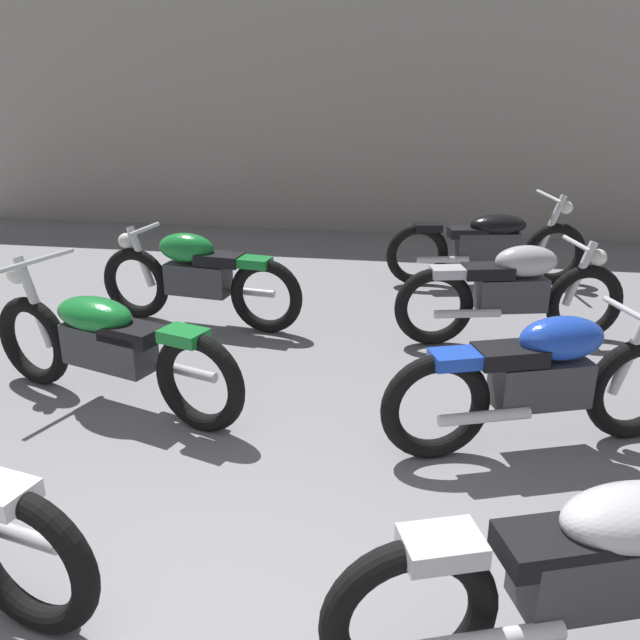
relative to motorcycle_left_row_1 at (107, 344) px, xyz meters
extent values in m
cube|color=#9E998E|center=(1.38, 5.74, 1.35)|extent=(12.75, 0.24, 3.60)
torus|color=black|center=(0.60, -1.92, -0.12)|extent=(0.68, 0.25, 0.67)
cylinder|color=silver|center=(0.38, -1.74, -0.14)|extent=(0.55, 0.18, 0.07)
torus|color=black|center=(-0.70, 0.22, -0.12)|extent=(0.67, 0.31, 0.67)
torus|color=black|center=(0.73, -0.24, -0.12)|extent=(0.67, 0.31, 0.67)
cylinder|color=silver|center=(-0.63, 0.20, 0.19)|extent=(0.28, 0.15, 0.66)
cube|color=#38383D|center=(0.01, -0.01, -0.02)|extent=(0.70, 0.43, 0.28)
ellipsoid|color=#197F33|center=(-0.08, 0.02, 0.20)|extent=(0.67, 0.49, 0.22)
cube|color=black|center=(0.22, -0.07, 0.12)|extent=(0.45, 0.35, 0.10)
cube|color=#197F33|center=(0.63, -0.20, 0.18)|extent=(0.33, 0.28, 0.08)
cylinder|color=silver|center=(-0.57, 0.18, 0.50)|extent=(0.24, 0.66, 0.04)
sphere|color=white|center=(-0.76, 0.24, 0.38)|extent=(0.14, 0.14, 0.14)
cylinder|color=silver|center=(0.53, -0.04, -0.14)|extent=(0.54, 0.24, 0.07)
torus|color=black|center=(-0.56, 1.69, -0.12)|extent=(0.68, 0.20, 0.67)
torus|color=black|center=(0.72, 1.51, -0.12)|extent=(0.68, 0.20, 0.67)
cylinder|color=silver|center=(-0.48, 1.67, 0.14)|extent=(0.25, 0.10, 0.56)
cube|color=#38383D|center=(0.08, 1.60, -0.02)|extent=(0.60, 0.31, 0.28)
ellipsoid|color=#197F33|center=(-0.02, 1.61, 0.26)|extent=(0.55, 0.35, 0.26)
cube|color=black|center=(0.30, 1.57, 0.18)|extent=(0.43, 0.29, 0.10)
cube|color=#197F33|center=(0.63, 1.52, 0.18)|extent=(0.30, 0.24, 0.08)
cylinder|color=silver|center=(-0.43, 1.67, 0.40)|extent=(0.10, 0.48, 0.04)
sphere|color=white|center=(-0.62, 1.69, 0.28)|extent=(0.14, 0.14, 0.14)
cylinder|color=silver|center=(0.49, 1.67, -0.14)|extent=(0.55, 0.14, 0.07)
torus|color=black|center=(2.12, -1.96, -0.12)|extent=(0.67, 0.33, 0.67)
cube|color=#38383D|center=(2.82, -1.70, -0.02)|extent=(0.70, 0.45, 0.28)
ellipsoid|color=#B7B7BC|center=(2.91, -1.67, 0.20)|extent=(0.67, 0.51, 0.22)
cube|color=black|center=(2.61, -1.77, 0.12)|extent=(0.46, 0.36, 0.10)
cube|color=#B7B7BC|center=(2.21, -1.92, 0.18)|extent=(0.33, 0.28, 0.08)
cylinder|color=silver|center=(2.40, -1.99, -0.14)|extent=(0.54, 0.25, 0.07)
torus|color=black|center=(3.42, 0.13, -0.12)|extent=(0.67, 0.33, 0.67)
torus|color=black|center=(2.20, -0.32, -0.12)|extent=(0.67, 0.33, 0.67)
cylinder|color=silver|center=(3.35, 0.10, 0.14)|extent=(0.25, 0.15, 0.56)
cube|color=#38383D|center=(2.81, -0.10, -0.02)|extent=(0.62, 0.42, 0.28)
ellipsoid|color=blue|center=(2.90, -0.06, 0.26)|extent=(0.58, 0.44, 0.26)
cube|color=black|center=(2.60, -0.17, 0.18)|extent=(0.46, 0.36, 0.10)
cube|color=blue|center=(2.29, -0.28, 0.18)|extent=(0.33, 0.28, 0.08)
cylinder|color=silver|center=(3.29, 0.08, 0.40)|extent=(0.20, 0.46, 0.04)
cylinder|color=silver|center=(2.48, -0.36, -0.14)|extent=(0.54, 0.25, 0.07)
torus|color=black|center=(3.44, 1.78, -0.12)|extent=(0.68, 0.27, 0.67)
torus|color=black|center=(2.18, 1.47, -0.12)|extent=(0.68, 0.27, 0.67)
cylinder|color=silver|center=(3.36, 1.76, 0.14)|extent=(0.25, 0.13, 0.56)
cube|color=#38383D|center=(2.81, 1.63, -0.02)|extent=(0.61, 0.37, 0.28)
ellipsoid|color=#B7B7BC|center=(2.91, 1.65, 0.26)|extent=(0.57, 0.40, 0.26)
cube|color=black|center=(2.59, 1.58, 0.18)|extent=(0.45, 0.33, 0.10)
cube|color=#B7B7BC|center=(2.27, 1.50, 0.18)|extent=(0.32, 0.26, 0.08)
cylinder|color=silver|center=(3.30, 1.75, 0.40)|extent=(0.15, 0.47, 0.04)
sphere|color=white|center=(3.50, 1.80, 0.28)|extent=(0.14, 0.14, 0.14)
cylinder|color=silver|center=(2.45, 1.41, -0.14)|extent=(0.55, 0.20, 0.07)
torus|color=black|center=(3.46, 3.46, -0.12)|extent=(0.68, 0.24, 0.67)
torus|color=black|center=(1.99, 3.16, -0.12)|extent=(0.68, 0.24, 0.67)
cylinder|color=silver|center=(3.38, 3.44, 0.19)|extent=(0.28, 0.12, 0.66)
cube|color=#38383D|center=(2.72, 3.31, -0.02)|extent=(0.69, 0.37, 0.28)
ellipsoid|color=black|center=(2.82, 3.33, 0.20)|extent=(0.65, 0.43, 0.22)
cube|color=black|center=(2.51, 3.26, 0.12)|extent=(0.44, 0.32, 0.10)
cube|color=black|center=(2.09, 3.18, 0.18)|extent=(0.31, 0.25, 0.08)
cylinder|color=silver|center=(3.32, 3.43, 0.50)|extent=(0.17, 0.67, 0.04)
sphere|color=white|center=(3.52, 3.47, 0.38)|extent=(0.14, 0.14, 0.14)
cylinder|color=silver|center=(2.26, 3.08, -0.14)|extent=(0.55, 0.18, 0.07)
camera|label=1|loc=(2.11, -3.84, 1.72)|focal=37.18mm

